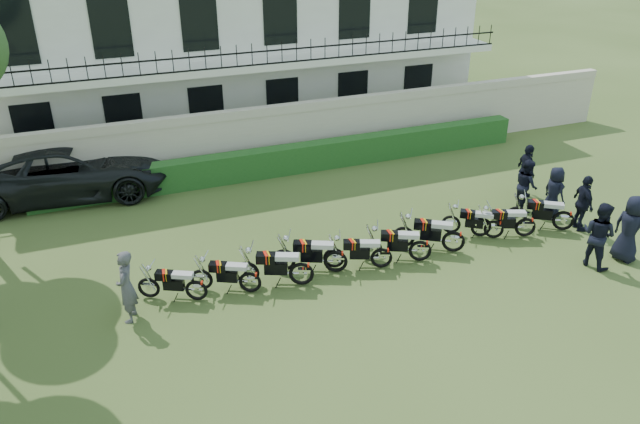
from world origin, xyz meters
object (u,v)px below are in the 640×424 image
object	(u,v)px
motorcycle_7	(494,225)
motorcycle_0	(196,286)
motorcycle_5	(420,246)
officer_0	(630,229)
officer_4	(526,185)
motorcycle_8	(526,223)
motorcycle_2	(301,268)
officer_2	(583,203)
inspector	(126,287)
motorcycle_3	(336,256)
motorcycle_6	(454,237)
officer_5	(526,171)
suv	(68,170)
officer_3	(554,192)
motorcycle_9	(564,216)
motorcycle_1	(250,277)
officer_1	(599,235)
motorcycle_4	(382,253)

from	to	relation	value
motorcycle_7	motorcycle_0	bearing A→B (deg)	125.73
motorcycle_5	officer_0	distance (m)	5.67
officer_4	motorcycle_8	bearing A→B (deg)	161.44
motorcycle_7	motorcycle_8	xyz separation A→B (m)	(0.91, -0.26, 0.02)
motorcycle_2	officer_2	xyz separation A→B (m)	(8.79, -0.16, 0.35)
motorcycle_7	inspector	world-z (taller)	inspector
motorcycle_3	officer_4	size ratio (longest dim) A/B	1.11
motorcycle_6	officer_5	distance (m)	4.86
motorcycle_6	suv	xyz separation A→B (m)	(-9.83, 7.91, 0.39)
motorcycle_3	officer_3	world-z (taller)	officer_3
motorcycle_7	motorcycle_8	distance (m)	0.95
motorcycle_2	motorcycle_9	world-z (taller)	motorcycle_2
officer_4	motorcycle_6	bearing A→B (deg)	131.09
motorcycle_3	officer_4	xyz separation A→B (m)	(7.05, 1.33, 0.33)
motorcycle_6	motorcycle_1	bearing A→B (deg)	121.47
officer_1	officer_4	distance (m)	3.52
motorcycle_9	suv	size ratio (longest dim) A/B	0.26
motorcycle_2	motorcycle_6	xyz separation A→B (m)	(4.52, 0.04, -0.01)
officer_3	motorcycle_1	bearing A→B (deg)	91.18
motorcycle_9	inspector	world-z (taller)	inspector
motorcycle_4	inspector	xyz separation A→B (m)	(-6.52, 0.12, 0.44)
motorcycle_3	officer_0	size ratio (longest dim) A/B	0.98
motorcycle_7	motorcycle_1	bearing A→B (deg)	126.83
motorcycle_2	motorcycle_7	world-z (taller)	motorcycle_2
motorcycle_1	officer_5	bearing A→B (deg)	-50.12
motorcycle_0	motorcycle_9	world-z (taller)	motorcycle_9
motorcycle_3	officer_1	bearing A→B (deg)	-83.18
motorcycle_3	motorcycle_4	xyz separation A→B (m)	(1.23, -0.24, -0.04)
motorcycle_0	officer_0	world-z (taller)	officer_0
motorcycle_3	inspector	distance (m)	5.31
motorcycle_1	officer_3	xyz separation A→B (m)	(9.94, 0.75, 0.35)
motorcycle_1	motorcycle_8	size ratio (longest dim) A/B	0.93
motorcycle_8	officer_0	distance (m)	2.72
motorcycle_1	motorcycle_7	world-z (taller)	motorcycle_1
motorcycle_3	motorcycle_8	size ratio (longest dim) A/B	1.04
motorcycle_4	officer_3	xyz separation A→B (m)	(6.36, 0.90, 0.34)
motorcycle_3	motorcycle_8	distance (m)	5.92
motorcycle_9	officer_5	bearing A→B (deg)	23.27
inspector	officer_3	bearing A→B (deg)	111.29
motorcycle_7	officer_5	xyz separation A→B (m)	(2.69, 2.13, 0.44)
motorcycle_8	motorcycle_7	bearing A→B (deg)	95.91
officer_2	motorcycle_2	bearing A→B (deg)	104.62
motorcycle_1	officer_2	distance (m)	10.11
officer_4	officer_5	world-z (taller)	officer_5
officer_1	officer_5	distance (m)	4.46
motorcycle_5	inspector	bearing A→B (deg)	114.08
motorcycle_8	suv	xyz separation A→B (m)	(-12.28, 7.91, 0.42)
motorcycle_0	motorcycle_4	xyz separation A→B (m)	(4.91, -0.29, 0.02)
officer_3	officer_4	xyz separation A→B (m)	(-0.53, 0.67, 0.03)
motorcycle_2	motorcycle_1	bearing A→B (deg)	106.39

